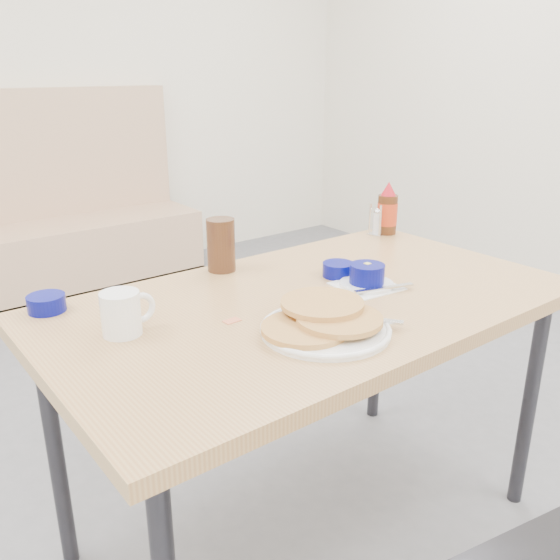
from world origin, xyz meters
TOP-DOWN VIEW (x-y plane):
  - wall_back at (0.00, 2.97)m, footprint 5.00×0.06m
  - booth_bench at (0.00, 2.78)m, footprint 1.90×0.56m
  - dining_table at (0.00, 0.25)m, footprint 1.40×0.80m
  - pancake_plate at (-0.11, 0.07)m, footprint 0.31×0.30m
  - coffee_mug at (-0.48, 0.35)m, footprint 0.13×0.09m
  - grits_setting at (0.18, 0.22)m, footprint 0.18×0.18m
  - creamer_bowl at (-0.58, 0.59)m, footprint 0.09×0.09m
  - butter_bowl at (0.17, 0.34)m, footprint 0.09×0.09m
  - amber_tumbler at (-0.06, 0.59)m, footprint 0.10×0.10m
  - condiment_caddy at (0.62, 0.59)m, footprint 0.11×0.08m
  - syrup_bottle at (0.64, 0.57)m, footprint 0.07×0.07m
  - sugar_wrapper at (-0.25, 0.25)m, footprint 0.04×0.03m

SIDE VIEW (x-z plane):
  - booth_bench at x=0.00m, z-range -0.26..0.96m
  - dining_table at x=0.00m, z-range 0.32..1.08m
  - sugar_wrapper at x=-0.25m, z-range 0.76..0.76m
  - butter_bowl at x=0.17m, z-range 0.76..0.80m
  - creamer_bowl at x=-0.58m, z-range 0.76..0.80m
  - pancake_plate at x=-0.11m, z-range 0.75..0.81m
  - grits_setting at x=0.18m, z-range 0.75..0.82m
  - condiment_caddy at x=0.62m, z-range 0.74..0.86m
  - coffee_mug at x=-0.48m, z-range 0.76..0.86m
  - amber_tumbler at x=-0.06m, z-range 0.76..0.92m
  - syrup_bottle at x=0.64m, z-range 0.75..0.94m
  - wall_back at x=0.00m, z-range 0.00..2.80m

